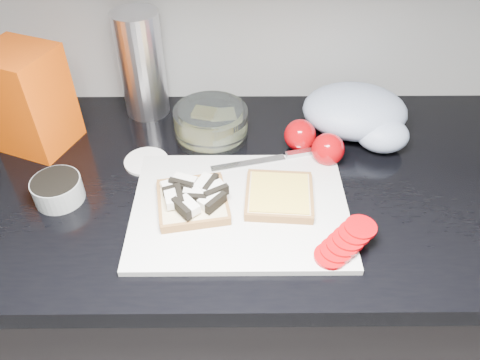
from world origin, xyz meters
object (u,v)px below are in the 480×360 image
(glass_bowl, at_px, (211,123))
(bread_bag, at_px, (28,100))
(cutting_board, at_px, (240,208))
(steel_canister, at_px, (142,65))

(glass_bowl, relative_size, bread_bag, 0.75)
(cutting_board, xyz_separation_m, steel_canister, (-0.22, 0.34, 0.11))
(bread_bag, xyz_separation_m, steel_canister, (0.22, 0.12, 0.01))
(cutting_board, relative_size, bread_bag, 1.84)
(glass_bowl, xyz_separation_m, bread_bag, (-0.37, -0.02, 0.08))
(cutting_board, height_order, glass_bowl, glass_bowl)
(cutting_board, height_order, bread_bag, bread_bag)
(glass_bowl, relative_size, steel_canister, 0.67)
(glass_bowl, bearing_deg, bread_bag, -177.03)
(glass_bowl, distance_m, bread_bag, 0.38)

